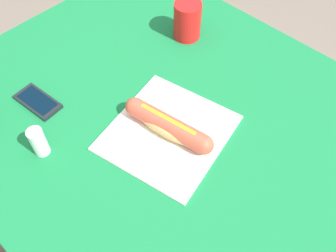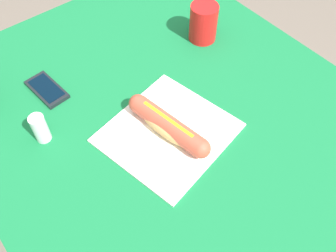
% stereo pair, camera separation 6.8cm
% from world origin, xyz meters
% --- Properties ---
extents(ground_plane, '(6.00, 6.00, 0.00)m').
position_xyz_m(ground_plane, '(0.00, 0.00, 0.00)').
color(ground_plane, '#6B6056').
rests_on(ground_plane, ground).
extents(dining_table, '(1.13, 0.94, 0.76)m').
position_xyz_m(dining_table, '(0.00, 0.00, 0.63)').
color(dining_table, brown).
rests_on(dining_table, ground).
extents(paper_wrapper, '(0.32, 0.33, 0.01)m').
position_xyz_m(paper_wrapper, '(-0.06, 0.04, 0.77)').
color(paper_wrapper, white).
rests_on(paper_wrapper, dining_table).
extents(hot_dog, '(0.24, 0.09, 0.05)m').
position_xyz_m(hot_dog, '(-0.06, 0.04, 0.79)').
color(hot_dog, tan).
rests_on(hot_dog, paper_wrapper).
extents(cell_phone, '(0.13, 0.07, 0.01)m').
position_xyz_m(cell_phone, '(0.25, 0.21, 0.77)').
color(cell_phone, black).
rests_on(cell_phone, dining_table).
extents(drinking_cup, '(0.08, 0.08, 0.11)m').
position_xyz_m(drinking_cup, '(0.15, -0.26, 0.82)').
color(drinking_cup, red).
rests_on(drinking_cup, dining_table).
extents(salt_shaker, '(0.04, 0.04, 0.08)m').
position_xyz_m(salt_shaker, '(0.12, 0.28, 0.80)').
color(salt_shaker, silver).
rests_on(salt_shaker, dining_table).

